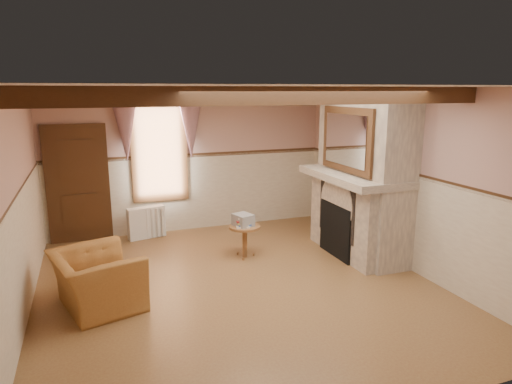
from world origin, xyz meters
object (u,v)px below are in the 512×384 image
object	(u,v)px
armchair	(97,280)
bowl	(361,172)
oil_lamp	(336,159)
side_table	(245,241)
radiator	(146,222)
mantel_clock	(336,161)

from	to	relation	value
armchair	bowl	distance (m)	4.30
armchair	oil_lamp	distance (m)	4.48
side_table	bowl	size ratio (longest dim) A/B	1.62
radiator	bowl	xyz separation A→B (m)	(3.19, -2.30, 1.16)
armchair	radiator	world-z (taller)	armchair
armchair	oil_lamp	world-z (taller)	oil_lamp
side_table	mantel_clock	bearing A→B (deg)	4.46
armchair	bowl	world-z (taller)	bowl
mantel_clock	side_table	bearing A→B (deg)	-175.54
radiator	bowl	world-z (taller)	bowl
side_table	mantel_clock	xyz separation A→B (m)	(1.77, 0.14, 1.25)
armchair	side_table	world-z (taller)	armchair
oil_lamp	bowl	bearing A→B (deg)	-90.00
armchair	side_table	distance (m)	2.60
radiator	mantel_clock	bearing A→B (deg)	-36.72
radiator	oil_lamp	world-z (taller)	oil_lamp
armchair	oil_lamp	xyz separation A→B (m)	(4.15, 1.20, 1.19)
radiator	mantel_clock	distance (m)	3.72
side_table	bowl	xyz separation A→B (m)	(1.77, -0.68, 1.19)
radiator	oil_lamp	size ratio (longest dim) A/B	2.50
bowl	radiator	bearing A→B (deg)	144.14
side_table	radiator	world-z (taller)	radiator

